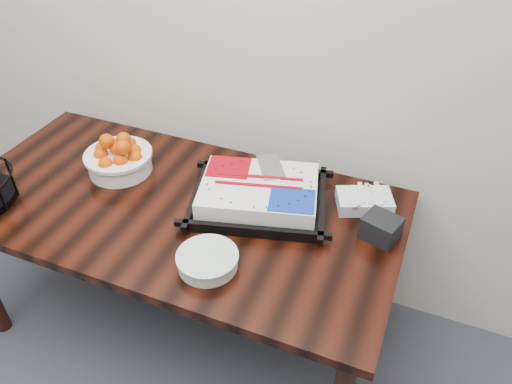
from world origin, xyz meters
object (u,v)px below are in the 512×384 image
at_px(tangerine_bowl, 118,155).
at_px(napkin_box, 381,228).
at_px(cake_tray, 259,194).
at_px(plate_stack, 208,261).
at_px(table, 176,220).

distance_m(tangerine_bowl, napkin_box, 1.13).
bearing_deg(cake_tray, plate_stack, -95.07).
distance_m(table, tangerine_bowl, 0.38).
bearing_deg(table, plate_stack, -42.36).
bearing_deg(table, tangerine_bowl, 161.12).
xyz_separation_m(tangerine_bowl, plate_stack, (0.61, -0.37, -0.05)).
xyz_separation_m(cake_tray, plate_stack, (-0.03, -0.38, -0.02)).
bearing_deg(napkin_box, tangerine_bowl, -179.85).
height_order(tangerine_bowl, plate_stack, tangerine_bowl).
xyz_separation_m(table, tangerine_bowl, (-0.33, 0.11, 0.17)).
height_order(table, napkin_box, napkin_box).
distance_m(cake_tray, napkin_box, 0.49).
relative_size(table, plate_stack, 8.35).
xyz_separation_m(table, napkin_box, (0.80, 0.11, 0.13)).
xyz_separation_m(cake_tray, napkin_box, (0.48, -0.01, -0.00)).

